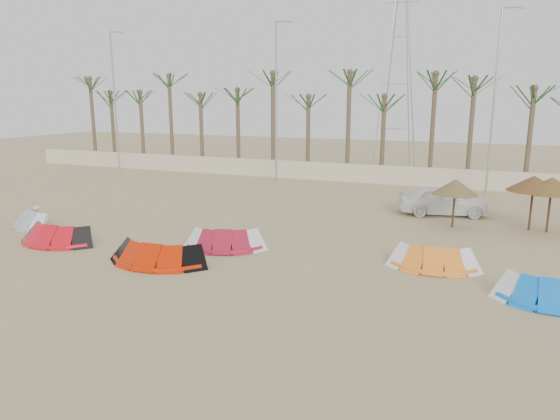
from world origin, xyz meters
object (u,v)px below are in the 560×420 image
at_px(kite_red_mid, 162,251).
at_px(kite_orange, 434,256).
at_px(kite_red_left, 61,232).
at_px(kite_blue, 549,288).
at_px(parasol_mid, 552,185).
at_px(parasol_left, 455,187).
at_px(parasol_right, 534,183).
at_px(car, 443,200).
at_px(kite_grey, 37,217).
at_px(kite_red_right, 228,237).

height_order(kite_red_mid, kite_orange, same).
height_order(kite_red_left, kite_orange, same).
height_order(kite_blue, parasol_mid, parasol_mid).
relative_size(parasol_left, parasol_right, 0.90).
relative_size(parasol_left, car, 0.51).
bearing_deg(kite_red_left, kite_orange, 10.07).
height_order(kite_orange, car, car).
relative_size(kite_orange, parasol_left, 1.38).
relative_size(kite_grey, parasol_mid, 1.37).
xyz_separation_m(kite_red_left, car, (14.23, 11.25, 0.34)).
distance_m(kite_red_right, parasol_right, 13.76).
xyz_separation_m(kite_orange, parasol_mid, (4.21, 6.81, 1.71)).
relative_size(kite_red_right, kite_orange, 1.12).
height_order(kite_grey, parasol_right, parasol_right).
relative_size(kite_red_mid, kite_orange, 1.20).
bearing_deg(kite_red_right, parasol_right, 33.60).
bearing_deg(kite_orange, kite_red_right, -175.21).
bearing_deg(parasol_left, kite_red_left, -149.58).
bearing_deg(kite_red_right, kite_red_mid, -118.87).
bearing_deg(parasol_left, parasol_right, 12.96).
relative_size(kite_grey, car, 0.77).
distance_m(kite_grey, parasol_right, 22.86).
bearing_deg(kite_red_left, car, 38.33).
xyz_separation_m(kite_red_right, kite_orange, (7.87, 0.66, -0.00)).
distance_m(kite_red_left, kite_orange, 14.88).
relative_size(kite_grey, kite_red_right, 0.98).
bearing_deg(car, kite_orange, 170.11).
distance_m(parasol_left, parasol_right, 3.35).
relative_size(kite_red_left, kite_red_mid, 0.91).
distance_m(kite_red_mid, parasol_right, 16.34).
bearing_deg(parasol_left, kite_red_right, -140.03).
relative_size(kite_red_mid, parasol_left, 1.66).
xyz_separation_m(parasol_mid, parasol_right, (-0.71, 0.09, 0.02)).
xyz_separation_m(parasol_left, parasol_mid, (3.96, 0.66, 0.22)).
xyz_separation_m(kite_grey, parasol_right, (21.43, 7.75, 1.74)).
bearing_deg(kite_grey, kite_red_right, 1.10).
bearing_deg(kite_red_right, kite_red_left, -164.00).
relative_size(kite_orange, car, 0.71).
bearing_deg(parasol_left, kite_grey, -158.95).
height_order(kite_red_mid, kite_red_right, same).
bearing_deg(kite_red_mid, kite_grey, 165.03).
distance_m(kite_red_right, parasol_mid, 14.30).
xyz_separation_m(kite_grey, parasol_left, (18.18, 7.00, 1.49)).
distance_m(kite_red_left, parasol_right, 20.56).
relative_size(kite_blue, parasol_right, 1.22).
distance_m(kite_red_left, parasol_mid, 21.15).
height_order(kite_grey, parasol_mid, parasol_mid).
bearing_deg(kite_orange, car, 92.82).
bearing_deg(kite_grey, car, 28.47).
height_order(kite_grey, kite_red_left, same).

